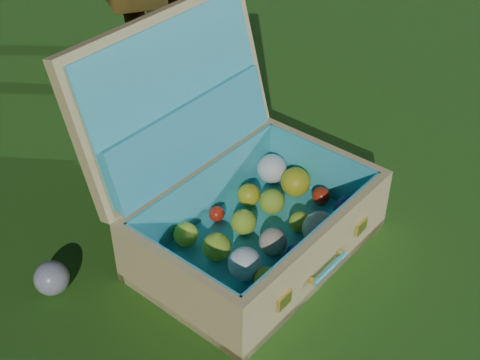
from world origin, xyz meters
name	(u,v)px	position (x,y,z in m)	size (l,w,h in m)	color
ground	(234,239)	(0.00, 0.00, 0.00)	(60.00, 60.00, 0.00)	#215114
stray_ball	(52,278)	(-0.42, 0.08, 0.04)	(0.08, 0.08, 0.08)	teal
suitcase	(233,188)	(0.01, 0.01, 0.14)	(0.66, 0.62, 0.51)	tan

